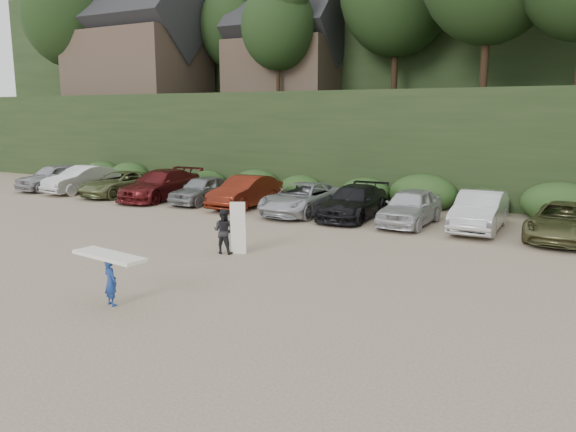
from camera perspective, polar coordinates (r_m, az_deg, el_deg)
The scene contains 5 objects.
ground at distance 16.97m, azimuth -4.12°, elevation -6.03°, with size 120.00×120.00×0.00m, color tan.
hillside_backdrop at distance 50.77m, azimuth 19.25°, elevation 17.20°, with size 90.00×41.50×28.00m.
parked_cars at distance 27.67m, azimuth -1.37°, elevation 2.10°, with size 34.39×6.00×1.64m.
child_surfer at distance 14.83m, azimuth -17.64°, elevation -5.30°, with size 2.29×0.91×1.34m.
adult_surfer at distance 19.45m, azimuth -6.42°, elevation -1.50°, with size 1.26×0.69×1.85m.
Camera 1 is at (8.93, -13.59, 4.82)m, focal length 35.00 mm.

